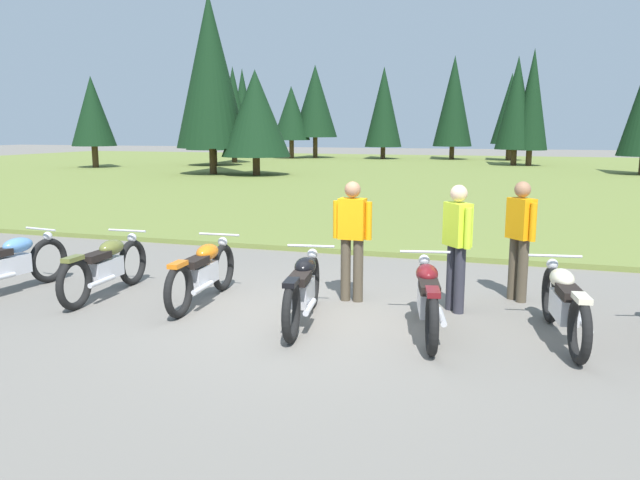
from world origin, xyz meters
TOP-DOWN VIEW (x-y plane):
  - ground_plane at (0.00, 0.00)m, footprint 140.00×140.00m
  - grass_moorland at (0.00, 26.00)m, footprint 80.00×44.00m
  - forest_treeline at (-8.82, 32.35)m, footprint 32.58×24.54m
  - motorcycle_sky_blue at (-4.52, -0.16)m, footprint 0.62×2.09m
  - motorcycle_olive at (-3.06, 0.11)m, footprint 0.62×2.10m
  - motorcycle_orange at (-1.57, 0.22)m, footprint 0.62×2.10m
  - motorcycle_black at (0.04, -0.23)m, footprint 0.66×2.09m
  - motorcycle_maroon at (1.56, -0.16)m, footprint 0.72×2.08m
  - motorcycle_cream at (3.06, 0.06)m, footprint 0.66×2.09m
  - rider_checking_bike at (1.78, 0.85)m, footprint 0.40×0.45m
  - rider_near_row_end at (0.36, 0.92)m, footprint 0.55×0.23m
  - rider_with_back_turned at (2.56, 1.64)m, footprint 0.41×0.43m

SIDE VIEW (x-z plane):
  - ground_plane at x=0.00m, z-range 0.00..0.00m
  - grass_moorland at x=0.00m, z-range 0.00..0.10m
  - motorcycle_sky_blue at x=-4.52m, z-range 0.00..0.88m
  - motorcycle_olive at x=-3.06m, z-range 0.00..0.88m
  - motorcycle_orange at x=-1.57m, z-range 0.00..0.88m
  - motorcycle_black at x=0.04m, z-range 0.00..0.88m
  - motorcycle_maroon at x=1.56m, z-range 0.00..0.88m
  - motorcycle_cream at x=3.06m, z-range 0.00..0.88m
  - rider_checking_bike at x=1.78m, z-range 0.11..1.78m
  - rider_near_row_end at x=0.36m, z-range 0.11..1.78m
  - rider_with_back_turned at x=2.56m, z-range 0.11..1.78m
  - forest_treeline at x=-8.82m, z-range -0.40..8.53m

